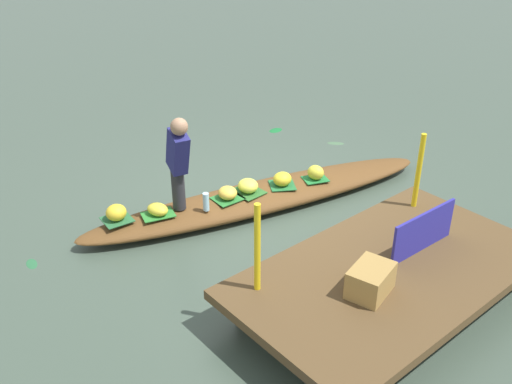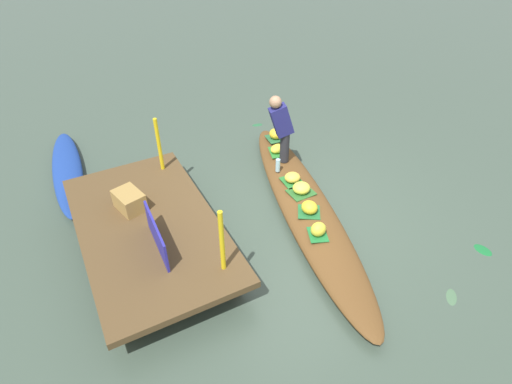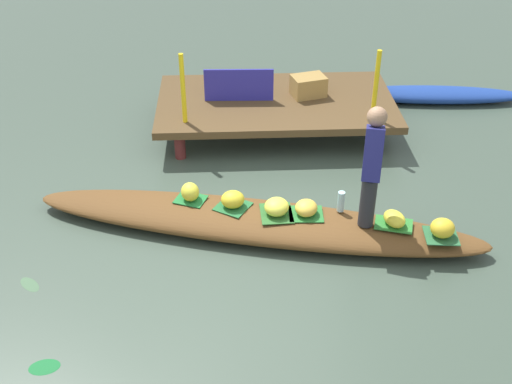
{
  "view_description": "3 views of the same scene",
  "coord_description": "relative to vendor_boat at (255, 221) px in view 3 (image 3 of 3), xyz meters",
  "views": [
    {
      "loc": [
        4.37,
        5.02,
        3.8
      ],
      "look_at": [
        0.25,
        0.15,
        0.35
      ],
      "focal_mm": 40.43,
      "sensor_mm": 36.0,
      "label": 1
    },
    {
      "loc": [
        -4.05,
        3.01,
        4.34
      ],
      "look_at": [
        0.47,
        0.63,
        0.33
      ],
      "focal_mm": 29.36,
      "sensor_mm": 36.0,
      "label": 2
    },
    {
      "loc": [
        -0.26,
        -5.56,
        4.17
      ],
      "look_at": [
        0.01,
        0.14,
        0.41
      ],
      "focal_mm": 44.86,
      "sensor_mm": 36.0,
      "label": 3
    }
  ],
  "objects": [
    {
      "name": "canal_water",
      "position": [
        0.0,
        0.0,
        -0.13
      ],
      "size": [
        40.0,
        40.0,
        0.0
      ],
      "primitive_type": "plane",
      "color": "#3E4E41",
      "rests_on": "ground"
    },
    {
      "name": "dock_platform",
      "position": [
        0.39,
        2.35,
        0.26
      ],
      "size": [
        3.2,
        1.8,
        0.45
      ],
      "color": "brown",
      "rests_on": "ground"
    },
    {
      "name": "vendor_boat",
      "position": [
        0.0,
        0.0,
        0.0
      ],
      "size": [
        4.96,
        1.91,
        0.25
      ],
      "primitive_type": "ellipsoid",
      "rotation": [
        0.0,
        0.0,
        -0.23
      ],
      "color": "brown",
      "rests_on": "ground"
    },
    {
      "name": "moored_boat",
      "position": [
        2.81,
        3.15,
        -0.02
      ],
      "size": [
        2.81,
        0.72,
        0.21
      ],
      "primitive_type": "ellipsoid",
      "rotation": [
        0.0,
        0.0,
        -0.08
      ],
      "color": "navy",
      "rests_on": "ground"
    },
    {
      "name": "leaf_mat_0",
      "position": [
        -0.7,
        0.27,
        0.13
      ],
      "size": [
        0.39,
        0.36,
        0.01
      ],
      "primitive_type": "cube",
      "rotation": [
        0.0,
        0.0,
        2.76
      ],
      "color": "#207434",
      "rests_on": "vendor_boat"
    },
    {
      "name": "banana_bunch_0",
      "position": [
        -0.7,
        0.27,
        0.23
      ],
      "size": [
        0.24,
        0.26,
        0.2
      ],
      "primitive_type": "ellipsoid",
      "rotation": [
        0.0,
        0.0,
        1.77
      ],
      "color": "yellow",
      "rests_on": "vendor_boat"
    },
    {
      "name": "leaf_mat_1",
      "position": [
        1.42,
        -0.3,
        0.13
      ],
      "size": [
        0.44,
        0.36,
        0.01
      ],
      "primitive_type": "cube",
      "rotation": [
        0.0,
        0.0,
        2.85
      ],
      "color": "#2E8031",
      "rests_on": "vendor_boat"
    },
    {
      "name": "banana_bunch_1",
      "position": [
        1.42,
        -0.3,
        0.2
      ],
      "size": [
        0.28,
        0.32,
        0.15
      ],
      "primitive_type": "ellipsoid",
      "rotation": [
        0.0,
        0.0,
        1.88
      ],
      "color": "yellow",
      "rests_on": "vendor_boat"
    },
    {
      "name": "leaf_mat_2",
      "position": [
        -0.24,
        0.11,
        0.13
      ],
      "size": [
        0.45,
        0.45,
        0.01
      ],
      "primitive_type": "cube",
      "rotation": [
        0.0,
        0.0,
        1.01
      ],
      "color": "#236732",
      "rests_on": "vendor_boat"
    },
    {
      "name": "banana_bunch_2",
      "position": [
        -0.24,
        0.11,
        0.22
      ],
      "size": [
        0.28,
        0.26,
        0.18
      ],
      "primitive_type": "ellipsoid",
      "rotation": [
        0.0,
        0.0,
        1.69
      ],
      "color": "yellow",
      "rests_on": "vendor_boat"
    },
    {
      "name": "leaf_mat_3",
      "position": [
        0.22,
        -0.04,
        0.13
      ],
      "size": [
        0.35,
        0.4,
        0.01
      ],
      "primitive_type": "cube",
      "rotation": [
        0.0,
        0.0,
        1.61
      ],
      "color": "#2D652A",
      "rests_on": "vendor_boat"
    },
    {
      "name": "banana_bunch_3",
      "position": [
        0.22,
        -0.04,
        0.22
      ],
      "size": [
        0.33,
        0.34,
        0.17
      ],
      "primitive_type": "ellipsoid",
      "rotation": [
        0.0,
        0.0,
        1.29
      ],
      "color": "#E6E447",
      "rests_on": "vendor_boat"
    },
    {
      "name": "leaf_mat_4",
      "position": [
        0.53,
        -0.07,
        0.13
      ],
      "size": [
        0.37,
        0.32,
        0.01
      ],
      "primitive_type": "cube",
      "rotation": [
        0.0,
        0.0,
        3.1
      ],
      "color": "#28742F",
      "rests_on": "vendor_boat"
    },
    {
      "name": "banana_bunch_4",
      "position": [
        0.53,
        -0.07,
        0.21
      ],
      "size": [
        0.3,
        0.32,
        0.16
      ],
      "primitive_type": "ellipsoid",
      "rotation": [
        0.0,
        0.0,
        4.41
      ],
      "color": "yellow",
      "rests_on": "vendor_boat"
    },
    {
      "name": "leaf_mat_5",
      "position": [
        1.85,
        -0.51,
        0.13
      ],
      "size": [
        0.36,
        0.35,
        0.01
      ],
      "primitive_type": "cube",
      "rotation": [
        0.0,
        0.0,
        3.04
      ],
      "color": "#296338",
      "rests_on": "vendor_boat"
    },
    {
      "name": "banana_bunch_5",
      "position": [
        1.85,
        -0.51,
        0.23
      ],
      "size": [
        0.27,
        0.26,
        0.19
      ],
      "primitive_type": "ellipsoid",
      "rotation": [
        0.0,
        0.0,
        1.69
      ],
      "color": "yellow",
      "rests_on": "vendor_boat"
    },
    {
      "name": "vendor_person",
      "position": [
        1.14,
        -0.2,
        0.83
      ],
      "size": [
        0.27,
        0.46,
        1.24
      ],
      "color": "#28282D",
      "rests_on": "vendor_boat"
    },
    {
      "name": "water_bottle",
      "position": [
        0.91,
        -0.02,
        0.24
      ],
      "size": [
        0.08,
        0.08,
        0.23
      ],
      "primitive_type": "cylinder",
      "color": "#ADDBEC",
      "rests_on": "vendor_boat"
    },
    {
      "name": "market_banner",
      "position": [
        -0.11,
        2.35,
        0.55
      ],
      "size": [
        0.93,
        0.06,
        0.44
      ],
      "primitive_type": "cube",
      "rotation": [
        0.0,
        0.0,
        -0.03
      ],
      "color": "#2B2895",
      "rests_on": "dock_platform"
    },
    {
      "name": "railing_post_west",
      "position": [
        -0.81,
        1.75,
        0.78
      ],
      "size": [
        0.06,
        0.06,
        0.91
      ],
      "primitive_type": "cylinder",
      "color": "yellow",
      "rests_on": "dock_platform"
    },
    {
      "name": "railing_post_east",
      "position": [
        1.59,
        1.75,
        0.78
      ],
      "size": [
        0.06,
        0.06,
        0.91
      ],
      "primitive_type": "cylinder",
      "color": "yellow",
      "rests_on": "dock_platform"
    },
    {
      "name": "produce_crate",
      "position": [
        0.84,
        2.46,
        0.46
      ],
      "size": [
        0.51,
        0.42,
        0.28
      ],
      "primitive_type": "cube",
      "rotation": [
        0.0,
        0.0,
        0.26
      ],
      "color": "#A47E40",
      "rests_on": "dock_platform"
    },
    {
      "name": "drifting_plant_1",
      "position": [
        -1.86,
        -1.81,
        -0.12
      ],
      "size": [
        0.28,
        0.21,
        0.01
      ],
      "primitive_type": "ellipsoid",
      "rotation": [
        0.0,
        0.0,
        0.12
      ],
      "color": "#196A30",
      "rests_on": "ground"
    },
    {
      "name": "drifting_plant_2",
      "position": [
        -2.24,
        -0.76,
        -0.12
      ],
      "size": [
        0.28,
        0.29,
        0.01
      ],
      "primitive_type": "ellipsoid",
      "rotation": [
        0.0,
        0.0,
        2.32
      ],
      "color": "#456746",
      "rests_on": "ground"
    }
  ]
}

